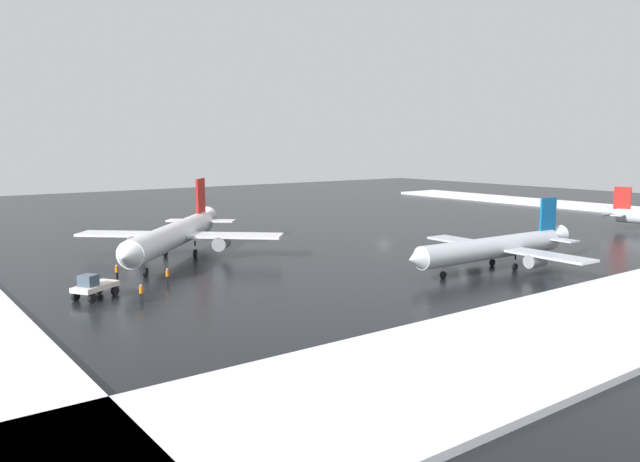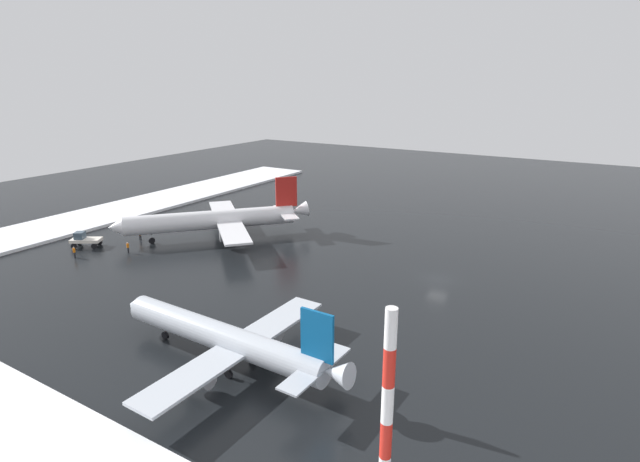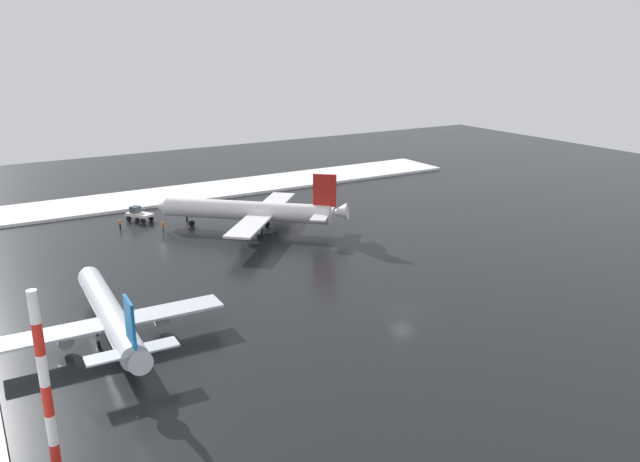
{
  "view_description": "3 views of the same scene",
  "coord_description": "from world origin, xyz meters",
  "px_view_note": "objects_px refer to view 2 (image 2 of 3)",
  "views": [
    {
      "loc": [
        -70.68,
        -76.76,
        15.0
      ],
      "look_at": [
        -16.86,
        -4.51,
        2.28
      ],
      "focal_mm": 35.0,
      "sensor_mm": 36.0,
      "label": 1
    },
    {
      "loc": [
        18.77,
        -61.51,
        25.8
      ],
      "look_at": [
        -21.01,
        3.88,
        2.51
      ],
      "focal_mm": 28.0,
      "sensor_mm": 36.0,
      "label": 2
    },
    {
      "loc": [
        52.06,
        -42.11,
        30.11
      ],
      "look_at": [
        -19.71,
        0.49,
        4.35
      ],
      "focal_mm": 35.0,
      "sensor_mm": 36.0,
      "label": 3
    }
  ],
  "objects_px": {
    "airplane_far_rear": "(227,339)",
    "pushback_tug": "(84,239)",
    "ground_crew_near_tug": "(128,247)",
    "ground_crew_mid_apron": "(74,252)",
    "ground_crew_by_nose_gear": "(140,234)",
    "antenna_mast": "(387,422)",
    "airplane_distant_tail": "(216,220)"
  },
  "relations": [
    {
      "from": "ground_crew_near_tug",
      "to": "antenna_mast",
      "type": "distance_m",
      "value": 59.88
    },
    {
      "from": "ground_crew_mid_apron",
      "to": "ground_crew_by_nose_gear",
      "type": "relative_size",
      "value": 1.0
    },
    {
      "from": "airplane_distant_tail",
      "to": "ground_crew_mid_apron",
      "type": "relative_size",
      "value": 15.64
    },
    {
      "from": "ground_crew_mid_apron",
      "to": "pushback_tug",
      "type": "bearing_deg",
      "value": 85.41
    },
    {
      "from": "antenna_mast",
      "to": "pushback_tug",
      "type": "bearing_deg",
      "value": 159.94
    },
    {
      "from": "ground_crew_mid_apron",
      "to": "ground_crew_near_tug",
      "type": "bearing_deg",
      "value": 4.5
    },
    {
      "from": "ground_crew_mid_apron",
      "to": "antenna_mast",
      "type": "distance_m",
      "value": 62.56
    },
    {
      "from": "pushback_tug",
      "to": "ground_crew_mid_apron",
      "type": "height_order",
      "value": "pushback_tug"
    },
    {
      "from": "pushback_tug",
      "to": "antenna_mast",
      "type": "xyz_separation_m",
      "value": [
        62.57,
        -22.85,
        5.84
      ]
    },
    {
      "from": "airplane_distant_tail",
      "to": "airplane_far_rear",
      "type": "height_order",
      "value": "airplane_distant_tail"
    },
    {
      "from": "airplane_distant_tail",
      "to": "ground_crew_mid_apron",
      "type": "height_order",
      "value": "airplane_distant_tail"
    },
    {
      "from": "ground_crew_near_tug",
      "to": "ground_crew_mid_apron",
      "type": "bearing_deg",
      "value": -28.44
    },
    {
      "from": "pushback_tug",
      "to": "antenna_mast",
      "type": "height_order",
      "value": "antenna_mast"
    },
    {
      "from": "ground_crew_mid_apron",
      "to": "ground_crew_by_nose_gear",
      "type": "bearing_deg",
      "value": 38.88
    },
    {
      "from": "ground_crew_mid_apron",
      "to": "antenna_mast",
      "type": "xyz_separation_m",
      "value": [
        59.33,
        -18.88,
        6.16
      ]
    },
    {
      "from": "airplane_far_rear",
      "to": "ground_crew_mid_apron",
      "type": "xyz_separation_m",
      "value": [
        -39.53,
        10.41,
        -1.72
      ]
    },
    {
      "from": "airplane_distant_tail",
      "to": "ground_crew_near_tug",
      "type": "relative_size",
      "value": 15.64
    },
    {
      "from": "airplane_distant_tail",
      "to": "ground_crew_mid_apron",
      "type": "xyz_separation_m",
      "value": [
        -11.64,
        -18.56,
        -2.28
      ]
    },
    {
      "from": "ground_crew_by_nose_gear",
      "to": "ground_crew_near_tug",
      "type": "bearing_deg",
      "value": 178.67
    },
    {
      "from": "airplane_far_rear",
      "to": "pushback_tug",
      "type": "relative_size",
      "value": 5.4
    },
    {
      "from": "pushback_tug",
      "to": "ground_crew_by_nose_gear",
      "type": "distance_m",
      "value": 8.44
    },
    {
      "from": "airplane_distant_tail",
      "to": "ground_crew_mid_apron",
      "type": "distance_m",
      "value": 22.03
    },
    {
      "from": "ground_crew_near_tug",
      "to": "ground_crew_by_nose_gear",
      "type": "height_order",
      "value": "same"
    },
    {
      "from": "airplane_far_rear",
      "to": "ground_crew_near_tug",
      "type": "height_order",
      "value": "airplane_far_rear"
    },
    {
      "from": "airplane_far_rear",
      "to": "ground_crew_mid_apron",
      "type": "distance_m",
      "value": 40.91
    },
    {
      "from": "pushback_tug",
      "to": "ground_crew_near_tug",
      "type": "bearing_deg",
      "value": 159.42
    },
    {
      "from": "pushback_tug",
      "to": "ground_crew_mid_apron",
      "type": "distance_m",
      "value": 5.13
    },
    {
      "from": "airplane_far_rear",
      "to": "ground_crew_by_nose_gear",
      "type": "distance_m",
      "value": 43.75
    },
    {
      "from": "ground_crew_mid_apron",
      "to": "airplane_far_rear",
      "type": "bearing_deg",
      "value": -58.54
    },
    {
      "from": "pushback_tug",
      "to": "ground_crew_mid_apron",
      "type": "xyz_separation_m",
      "value": [
        3.24,
        -3.97,
        -0.31
      ]
    },
    {
      "from": "airplane_far_rear",
      "to": "ground_crew_by_nose_gear",
      "type": "bearing_deg",
      "value": -27.86
    },
    {
      "from": "ground_crew_near_tug",
      "to": "ground_crew_mid_apron",
      "type": "distance_m",
      "value": 7.6
    }
  ]
}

